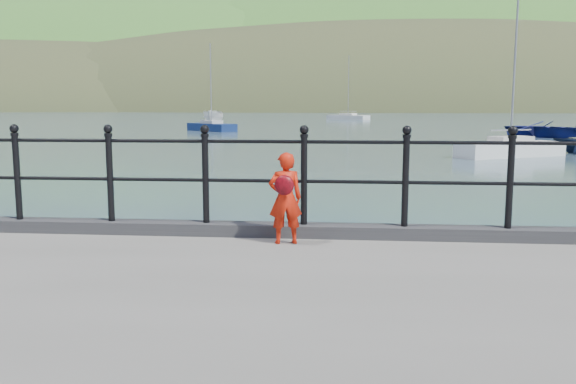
# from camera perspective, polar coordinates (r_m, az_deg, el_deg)

# --- Properties ---
(ground) EXTENTS (600.00, 600.00, 0.00)m
(ground) POSITION_cam_1_polar(r_m,az_deg,el_deg) (7.89, -2.90, -10.95)
(ground) COLOR #2D4251
(ground) RESTS_ON ground
(kerb) EXTENTS (60.00, 0.30, 0.15)m
(kerb) POSITION_cam_1_polar(r_m,az_deg,el_deg) (7.46, -3.12, -3.51)
(kerb) COLOR #28282B
(kerb) RESTS_ON quay
(railing) EXTENTS (18.11, 0.11, 1.20)m
(railing) POSITION_cam_1_polar(r_m,az_deg,el_deg) (7.34, -3.17, 2.22)
(railing) COLOR black
(railing) RESTS_ON kerb
(far_shore) EXTENTS (830.00, 200.00, 156.00)m
(far_shore) POSITION_cam_1_polar(r_m,az_deg,el_deg) (250.85, 13.85, 2.36)
(far_shore) COLOR #333A21
(far_shore) RESTS_ON ground
(child) EXTENTS (0.43, 0.35, 1.05)m
(child) POSITION_cam_1_polar(r_m,az_deg,el_deg) (6.95, -0.26, -0.53)
(child) COLOR red
(child) RESTS_ON quay
(launch_blue) EXTENTS (7.39, 7.36, 1.26)m
(launch_blue) POSITION_cam_1_polar(r_m,az_deg,el_deg) (50.33, 23.04, 5.45)
(launch_blue) COLOR navy
(launch_blue) RESTS_ON ground
(launch_white) EXTENTS (1.89, 4.82, 1.85)m
(launch_white) POSITION_cam_1_polar(r_m,az_deg,el_deg) (65.98, -6.95, 6.84)
(launch_white) COLOR white
(launch_white) RESTS_ON ground
(sailboat_deep) EXTENTS (6.68, 5.48, 9.86)m
(sailboat_deep) POSITION_cam_1_polar(r_m,az_deg,el_deg) (94.50, 5.64, 6.95)
(sailboat_deep) COLOR silver
(sailboat_deep) RESTS_ON ground
(sailboat_port) EXTENTS (5.30, 5.06, 8.12)m
(sailboat_port) POSITION_cam_1_polar(r_m,az_deg,el_deg) (57.03, -7.16, 6.02)
(sailboat_port) COLOR navy
(sailboat_port) RESTS_ON ground
(sailboat_near) EXTENTS (5.70, 4.15, 7.87)m
(sailboat_near) POSITION_cam_1_polar(r_m,az_deg,el_deg) (31.45, 20.07, 3.72)
(sailboat_near) COLOR white
(sailboat_near) RESTS_ON ground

